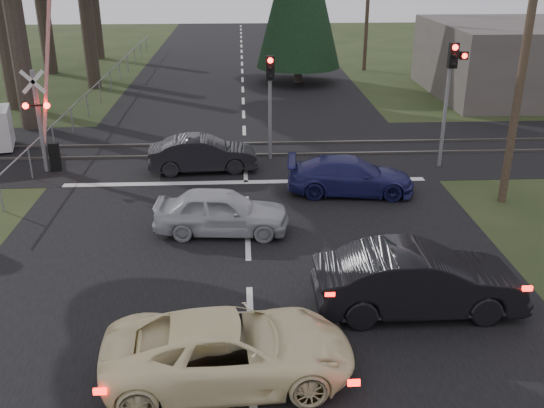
{
  "coord_description": "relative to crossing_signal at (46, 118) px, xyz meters",
  "views": [
    {
      "loc": [
        -0.11,
        -12.23,
        7.71
      ],
      "look_at": [
        0.68,
        3.04,
        1.3
      ],
      "focal_mm": 40.0,
      "sensor_mm": 36.0,
      "label": 1
    }
  ],
  "objects": [
    {
      "name": "rail_corridor",
      "position": [
        7.27,
        2.21,
        -2.05
      ],
      "size": [
        120.0,
        8.0,
        0.01
      ],
      "primitive_type": "cube",
      "color": "black",
      "rests_on": "ground"
    },
    {
      "name": "cream_coupe",
      "position": [
        6.85,
        -12.39,
        -1.39
      ],
      "size": [
        4.95,
        2.56,
        1.33
      ],
      "primitive_type": "imported",
      "rotation": [
        0.0,
        0.0,
        1.64
      ],
      "color": "#FFF1B6",
      "rests_on": "ground"
    },
    {
      "name": "rail_far",
      "position": [
        7.27,
        3.01,
        -2.01
      ],
      "size": [
        120.0,
        0.12,
        0.1
      ],
      "primitive_type": "cube",
      "color": "#59544C",
      "rests_on": "ground"
    },
    {
      "name": "crossing_signal",
      "position": [
        0.0,
        0.0,
        0.0
      ],
      "size": [
        1.62,
        0.38,
        6.96
      ],
      "color": "slate",
      "rests_on": "ground"
    },
    {
      "name": "traffic_signal_right",
      "position": [
        14.82,
        -0.31,
        1.26
      ],
      "size": [
        0.68,
        0.48,
        4.7
      ],
      "color": "slate",
      "rests_on": "ground"
    },
    {
      "name": "road",
      "position": [
        7.27,
        0.21,
        -2.05
      ],
      "size": [
        14.0,
        100.0,
        0.01
      ],
      "primitive_type": "cube",
      "color": "black",
      "rests_on": "ground"
    },
    {
      "name": "dark_hatchback",
      "position": [
        11.12,
        -10.17,
        -1.28
      ],
      "size": [
        4.75,
        1.7,
        1.56
      ],
      "primitive_type": "imported",
      "rotation": [
        0.0,
        0.0,
        1.58
      ],
      "color": "black",
      "rests_on": "ground"
    },
    {
      "name": "stop_line",
      "position": [
        7.27,
        -1.59,
        -2.05
      ],
      "size": [
        13.0,
        0.35,
        0.0
      ],
      "primitive_type": "cube",
      "color": "silver",
      "rests_on": "ground"
    },
    {
      "name": "ground",
      "position": [
        7.27,
        -9.79,
        -2.06
      ],
      "size": [
        120.0,
        120.0,
        0.0
      ],
      "primitive_type": "plane",
      "color": "#233216",
      "rests_on": "ground"
    },
    {
      "name": "utility_pole_near",
      "position": [
        15.77,
        -3.79,
        2.67
      ],
      "size": [
        1.8,
        0.26,
        9.0
      ],
      "color": "#4C3D2D",
      "rests_on": "ground"
    },
    {
      "name": "traffic_signal_center",
      "position": [
        8.27,
        0.89,
        0.75
      ],
      "size": [
        0.32,
        0.48,
        4.1
      ],
      "color": "slate",
      "rests_on": "ground"
    },
    {
      "name": "dark_car_far",
      "position": [
        5.69,
        -0.25,
        -1.4
      ],
      "size": [
        4.11,
        1.69,
        1.32
      ],
      "primitive_type": "imported",
      "rotation": [
        0.0,
        0.0,
        1.64
      ],
      "color": "black",
      "rests_on": "ground"
    },
    {
      "name": "fence_left",
      "position": [
        -0.53,
        12.71,
        -2.06
      ],
      "size": [
        0.1,
        36.0,
        1.2
      ],
      "primitive_type": null,
      "color": "slate",
      "rests_on": "ground"
    },
    {
      "name": "rail_near",
      "position": [
        7.27,
        1.41,
        -2.01
      ],
      "size": [
        120.0,
        0.12,
        0.1
      ],
      "primitive_type": "cube",
      "color": "#59544C",
      "rests_on": "ground"
    },
    {
      "name": "blue_sedan",
      "position": [
        10.83,
        -2.8,
        -1.43
      ],
      "size": [
        4.46,
        2.18,
        1.25
      ],
      "primitive_type": "imported",
      "rotation": [
        0.0,
        0.0,
        1.47
      ],
      "color": "navy",
      "rests_on": "ground"
    },
    {
      "name": "silver_car",
      "position": [
        6.53,
        -5.73,
        -1.39
      ],
      "size": [
        4.04,
        1.89,
        1.34
      ],
      "primitive_type": "imported",
      "rotation": [
        0.0,
        0.0,
        1.49
      ],
      "color": "#A9ADB1",
      "rests_on": "ground"
    }
  ]
}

